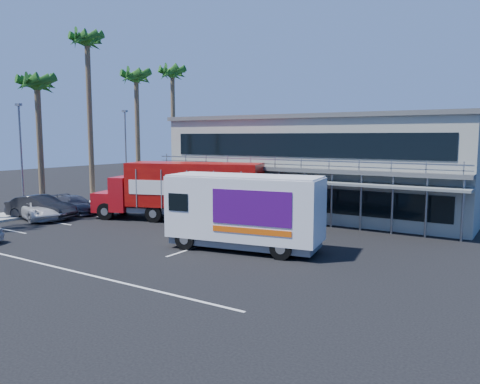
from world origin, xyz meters
The scene contains 15 objects.
ground centered at (0.00, 0.00, 0.00)m, with size 120.00×120.00×0.00m, color black.
building centered at (3.00, 14.94, 3.66)m, with size 22.40×12.00×7.30m.
curb_strip centered at (-15.00, 6.00, 0.08)m, with size 3.00×32.00×0.16m, color #A5A399.
palm_c centered at (-14.90, 3.00, 9.21)m, with size 2.80×2.80×10.75m.
palm_d centered at (-15.20, 8.00, 12.80)m, with size 2.80×2.80×14.75m.
palm_e centered at (-14.70, 13.00, 10.57)m, with size 2.80×2.80×12.25m.
palm_f centered at (-15.10, 18.50, 11.47)m, with size 2.80×2.80×13.25m.
light_pole_near centered at (-14.20, 1.00, 4.50)m, with size 0.50×0.25×8.09m.
light_pole_far centered at (-14.20, 11.00, 4.50)m, with size 0.50×0.25×8.09m.
red_truck centered at (-3.63, 6.18, 2.20)m, with size 12.14×6.23×4.00m.
white_van centered at (4.38, 1.30, 2.04)m, with size 8.19×3.98×3.83m.
parked_car_b centered at (-12.50, 1.20, 0.83)m, with size 1.76×5.05×1.66m, color black.
parked_car_c centered at (-12.50, 1.12, 0.73)m, with size 2.43×5.27×1.46m, color silver.
parked_car_d centered at (-12.43, 4.00, 0.67)m, with size 1.87×4.60×1.34m, color #313441.
parked_car_e centered at (-9.50, 10.80, 0.67)m, with size 1.58×3.93×1.34m, color slate.
Camera 1 is at (16.90, -18.61, 5.78)m, focal length 35.00 mm.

